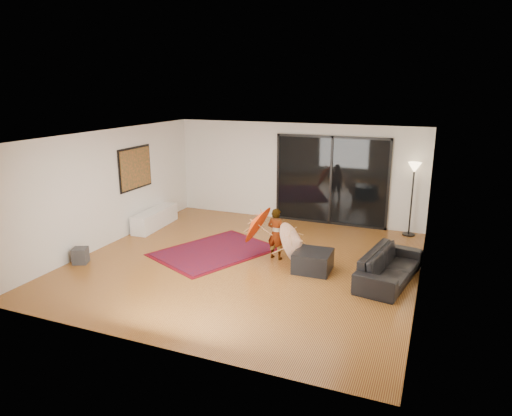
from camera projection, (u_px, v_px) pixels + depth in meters
The scene contains 17 objects.
floor at pixel (246, 262), 9.80m from camera, with size 7.00×7.00×0.00m, color #AA752E.
ceiling at pixel (245, 136), 9.09m from camera, with size 7.00×7.00×0.00m, color white.
wall_back at pixel (296, 172), 12.58m from camera, with size 7.00×7.00×0.00m, color silver.
wall_front at pixel (145, 259), 6.32m from camera, with size 7.00×7.00×0.00m, color silver.
wall_left at pixel (109, 188), 10.72m from camera, with size 7.00×7.00×0.00m, color silver.
wall_right at pixel (424, 220), 8.18m from camera, with size 7.00×7.00×0.00m, color silver.
sliding_door at pixel (331, 181), 12.22m from camera, with size 3.06×0.07×2.40m.
painting at pixel (135, 168), 11.52m from camera, with size 0.04×1.28×1.08m.
media_console at pixel (155, 218), 12.17m from camera, with size 0.43×1.71×0.48m, color white.
speaker at pixel (80, 256), 9.71m from camera, with size 0.30×0.30×0.34m, color #424244.
persian_rug at pixel (215, 251), 10.42m from camera, with size 2.77×3.13×0.02m.
sofa at pixel (389, 266), 8.81m from camera, with size 2.02×0.79×0.59m, color black.
ottoman at pixel (313, 261), 9.30m from camera, with size 0.73×0.73×0.42m, color black.
floor_lamp at pixel (414, 178), 11.20m from camera, with size 0.32×0.32×1.86m.
child at pixel (276, 234), 9.87m from camera, with size 0.41×0.27×1.14m, color #999999.
parasol_orange at pixel (252, 224), 9.98m from camera, with size 0.61×0.93×0.91m.
parasol_white at pixel (301, 242), 9.53m from camera, with size 0.66×1.00×1.00m.
Camera 1 is at (3.65, -8.40, 3.68)m, focal length 32.00 mm.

